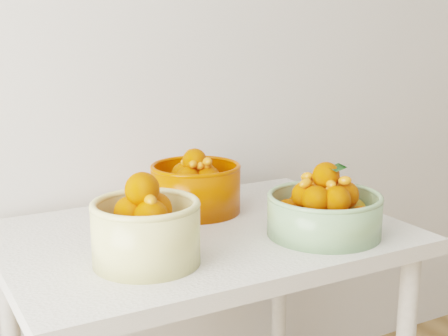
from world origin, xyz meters
The scene contains 4 objects.
table centered at (-0.32, 1.60, 0.65)m, with size 1.00×0.70×0.75m.
bowl_cream centered at (-0.53, 1.46, 0.83)m, with size 0.28×0.28×0.20m.
bowl_green centered at (-0.07, 1.43, 0.81)m, with size 0.31×0.31×0.18m.
bowl_orange centered at (-0.26, 1.76, 0.82)m, with size 0.26×0.26×0.18m.
Camera 1 is at (-1.01, 0.25, 1.27)m, focal length 50.00 mm.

